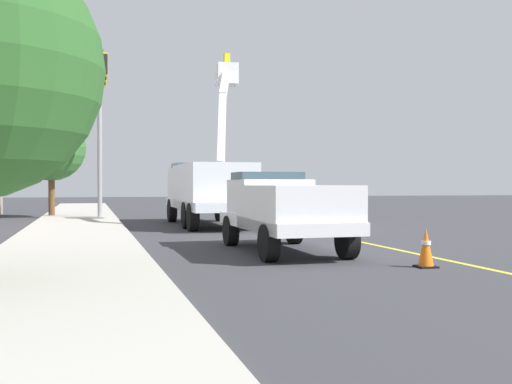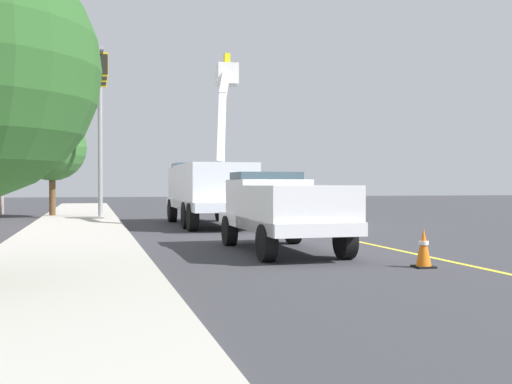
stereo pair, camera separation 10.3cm
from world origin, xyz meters
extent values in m
plane|color=#38383D|center=(0.00, 0.00, 0.00)|extent=(120.00, 120.00, 0.00)
cube|color=#B2ADA3|center=(-0.38, 8.28, 0.06)|extent=(60.10, 6.34, 0.12)
cube|color=yellow|center=(0.00, 0.00, 0.00)|extent=(49.96, 2.45, 0.01)
cube|color=white|center=(2.03, 3.12, 0.90)|extent=(8.31, 2.87, 0.36)
cube|color=white|center=(4.65, 3.24, 1.67)|extent=(2.73, 2.47, 1.60)
cube|color=#384C56|center=(4.85, 3.24, 2.37)|extent=(1.90, 2.18, 0.64)
cube|color=white|center=(1.04, 3.07, 1.62)|extent=(5.36, 2.74, 1.80)
cube|color=white|center=(0.11, 2.87, 3.90)|extent=(1.40, 0.60, 2.77)
cube|color=white|center=(1.91, 2.43, 5.95)|extent=(2.72, 0.92, 1.69)
cube|color=white|center=(3.18, 2.12, 6.53)|extent=(0.90, 0.90, 0.90)
cube|color=yellow|center=(3.18, 2.12, 7.13)|extent=(0.36, 0.24, 0.60)
cylinder|color=black|center=(4.84, 4.37, 0.52)|extent=(1.05, 0.39, 1.04)
cylinder|color=black|center=(4.95, 2.12, 0.52)|extent=(1.05, 0.39, 1.04)
cylinder|color=black|center=(0.50, 4.17, 0.52)|extent=(1.05, 0.39, 1.04)
cylinder|color=black|center=(0.60, 1.92, 0.52)|extent=(1.05, 0.39, 1.04)
cylinder|color=black|center=(-0.81, 4.11, 0.52)|extent=(1.05, 0.39, 1.04)
cylinder|color=black|center=(-0.71, 1.86, 0.52)|extent=(1.05, 0.39, 1.04)
cube|color=white|center=(-7.90, 2.66, 0.75)|extent=(5.69, 2.35, 0.30)
cube|color=white|center=(-6.67, 2.72, 1.30)|extent=(2.10, 2.02, 1.10)
cube|color=#384C56|center=(-6.47, 2.73, 1.78)|extent=(1.42, 1.82, 0.56)
cube|color=white|center=(-8.91, 2.61, 1.15)|extent=(3.45, 2.25, 1.10)
cylinder|color=black|center=(-6.10, 3.69, 0.42)|extent=(0.85, 0.34, 0.84)
cylinder|color=black|center=(-6.02, 1.80, 0.42)|extent=(0.85, 0.34, 0.84)
cylinder|color=black|center=(-9.79, 3.52, 0.42)|extent=(0.85, 0.34, 0.84)
cylinder|color=black|center=(-9.71, 1.63, 0.42)|extent=(0.85, 0.34, 0.84)
cube|color=silver|center=(10.91, -2.30, 0.79)|extent=(4.88, 2.12, 0.70)
cube|color=#384C56|center=(11.06, -2.30, 1.39)|extent=(3.53, 1.83, 0.60)
cylinder|color=black|center=(9.32, -3.23, 0.34)|extent=(0.69, 0.27, 0.68)
cylinder|color=black|center=(9.24, -1.52, 0.34)|extent=(0.69, 0.27, 0.68)
cylinder|color=black|center=(12.58, -3.08, 0.34)|extent=(0.69, 0.27, 0.68)
cylinder|color=black|center=(12.51, -1.38, 0.34)|extent=(0.69, 0.27, 0.68)
cube|color=black|center=(-11.39, 0.57, 0.02)|extent=(0.40, 0.40, 0.04)
cone|color=orange|center=(-11.39, 0.57, 0.43)|extent=(0.32, 0.32, 0.79)
cylinder|color=white|center=(-11.39, 0.57, 0.51)|extent=(0.20, 0.20, 0.08)
cube|color=black|center=(6.59, 1.70, 0.02)|extent=(0.40, 0.40, 0.04)
cone|color=orange|center=(6.59, 1.70, 0.40)|extent=(0.32, 0.32, 0.72)
cylinder|color=white|center=(6.59, 1.70, 0.47)|extent=(0.20, 0.20, 0.08)
cylinder|color=gray|center=(7.79, 7.65, 4.09)|extent=(0.22, 0.22, 8.18)
cube|color=gray|center=(5.27, 7.53, 7.35)|extent=(5.04, 0.39, 0.16)
cube|color=gold|center=(6.35, 7.58, 6.80)|extent=(0.15, 0.56, 1.00)
cube|color=black|center=(6.35, 7.48, 6.80)|extent=(0.21, 0.33, 0.84)
cube|color=gold|center=(4.91, 7.52, 6.80)|extent=(0.15, 0.56, 1.00)
cube|color=black|center=(4.92, 7.42, 6.80)|extent=(0.21, 0.33, 0.84)
cube|color=gold|center=(3.47, 7.45, 6.80)|extent=(0.15, 0.56, 1.00)
cube|color=black|center=(3.48, 7.35, 6.80)|extent=(0.21, 0.33, 0.84)
cylinder|color=brown|center=(9.78, 10.11, 1.21)|extent=(0.32, 0.32, 2.42)
sphere|color=#33662D|center=(9.78, 10.11, 3.64)|extent=(3.47, 3.47, 3.47)
camera|label=1|loc=(-22.63, 6.78, 1.73)|focal=41.98mm
camera|label=2|loc=(-22.65, 6.68, 1.73)|focal=41.98mm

